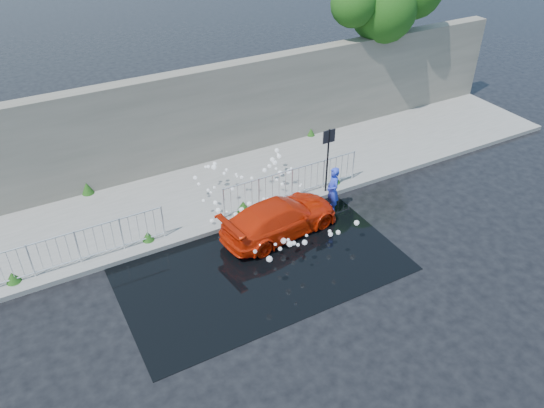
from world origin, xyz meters
The scene contains 13 objects.
ground centered at (0.00, 0.00, 0.00)m, with size 90.00×90.00×0.00m, color black.
pavement centered at (0.00, 5.00, 0.07)m, with size 30.00×4.00×0.15m, color slate.
curb centered at (0.00, 3.00, 0.08)m, with size 30.00×0.25×0.16m, color slate.
retaining_wall centered at (0.00, 7.20, 1.90)m, with size 30.00×0.60×3.50m, color #635E53.
puddle centered at (0.50, 1.00, 0.01)m, with size 8.00×5.00×0.01m, color black.
sign_post centered at (4.20, 3.10, 1.72)m, with size 0.45×0.06×2.50m.
tree centered at (9.78, 7.41, 4.82)m, with size 5.04×2.64×6.35m.
railing_left centered at (-4.00, 3.35, 0.74)m, with size 5.05×0.05×1.10m.
railing_right centered at (3.00, 3.35, 0.74)m, with size 5.05×0.05×1.10m.
weeds centered at (-0.29, 4.63, 0.32)m, with size 12.17×3.93×0.42m.
water_spray centered at (1.80, 3.14, 0.72)m, with size 3.72×5.52×1.10m.
red_car centered at (1.77, 2.00, 0.56)m, with size 1.57×3.86×1.12m, color red.
person centered at (3.85, 2.20, 0.80)m, with size 0.59×0.38×1.61m, color blue.
Camera 1 is at (-4.80, -9.43, 10.09)m, focal length 35.00 mm.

